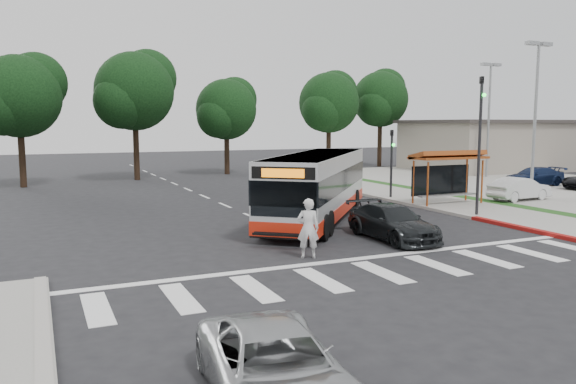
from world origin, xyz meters
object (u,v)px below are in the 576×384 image
dark_sedan (393,222)px  silver_suv_south (276,369)px  transit_bus (317,187)px  pedestrian (308,228)px

dark_sedan → silver_suv_south: dark_sedan is taller
transit_bus → dark_sedan: size_ratio=2.58×
transit_bus → dark_sedan: 5.10m
pedestrian → dark_sedan: bearing=-140.2°
silver_suv_south → transit_bus: bearing=68.2°
transit_bus → pedestrian: 7.32m
transit_bus → pedestrian: (-3.60, -6.34, -0.52)m
transit_bus → silver_suv_south: 17.03m
dark_sedan → transit_bus: bearing=97.7°
pedestrian → silver_suv_south: 9.71m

